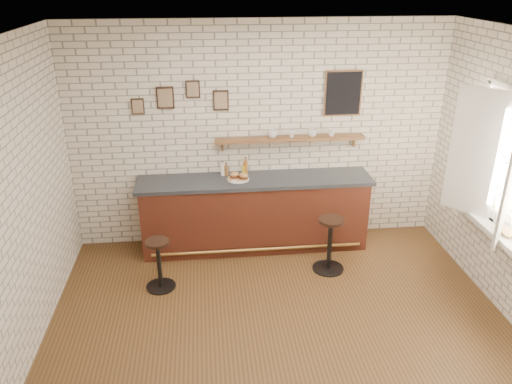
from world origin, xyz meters
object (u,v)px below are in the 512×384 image
Objects in this scene: bitters_bottle_white at (223,170)px; bar_stool_right at (330,243)px; condiment_bottle_yellow at (244,170)px; shelf_cup_a at (273,134)px; bar_counter at (255,213)px; book_upper at (501,232)px; bitters_bottle_amber at (245,168)px; bar_stool_left at (159,263)px; sandwich_plate at (238,179)px; ciabatta_sandwich at (239,176)px; shelf_cup_d at (331,133)px; book_lower at (502,235)px; bitters_bottle_brown at (226,170)px; shelf_cup_c at (312,133)px; shelf_cup_b at (292,134)px.

bitters_bottle_white is 0.28× the size of bar_stool_right.
condiment_bottle_yellow is 0.61m from shelf_cup_a.
bar_counter reaches higher than book_upper.
bar_stool_left is (-1.13, -1.04, -0.77)m from bitters_bottle_amber.
shelf_cup_a reaches higher than sandwich_plate.
ciabatta_sandwich is 1.65× the size of condiment_bottle_yellow.
bar_counter is 0.61m from condiment_bottle_yellow.
bar_stool_left is at bearing -164.34° from shelf_cup_d.
sandwich_plate is at bearing -122.39° from bitters_bottle_amber.
bar_stool_right is 1.60m from shelf_cup_a.
shelf_cup_d is at bearing 109.35° from book_lower.
bitters_bottle_amber is at bearing 0.00° from bitters_bottle_brown.
bar_counter is at bearing 2.53° from ciabatta_sandwich.
bitters_bottle_amber reaches higher than sandwich_plate.
shelf_cup_d reaches higher than book_upper.
ciabatta_sandwich is 1.36m from shelf_cup_d.
shelf_cup_d is 0.51× the size of book_lower.
ciabatta_sandwich is 0.21m from bitters_bottle_amber.
bitters_bottle_brown is 0.28× the size of bar_stool_left.
condiment_bottle_yellow is 1.32× the size of shelf_cup_a.
book_upper is (2.68, -1.64, -0.11)m from ciabatta_sandwich.
bitters_bottle_white is 1.61× the size of shelf_cup_c.
bar_stool_left is at bearing -128.43° from bitters_bottle_white.
shelf_cup_c reaches higher than book_lower.
shelf_cup_b is at bearing 170.51° from shelf_cup_d.
bar_counter reaches higher than bar_stool_right.
condiment_bottle_yellow is at bearing 0.00° from bitters_bottle_white.
sandwich_plate is 3.04× the size of shelf_cup_b.
bar_counter is 1.17m from shelf_cup_b.
bitters_bottle_brown is 0.99m from shelf_cup_b.
bitters_bottle_white is 0.87× the size of book_upper.
sandwich_plate is 0.21m from condiment_bottle_yellow.
ciabatta_sandwich is 1.53× the size of bitters_bottle_brown.
ciabatta_sandwich is 1.36× the size of bitters_bottle_white.
bitters_bottle_amber reaches higher than ciabatta_sandwich.
bar_counter is 1.09m from shelf_cup_a.
bitters_bottle_amber is 0.38× the size of bar_stool_left.
condiment_bottle_yellow is (0.29, 0.00, -0.01)m from bitters_bottle_white.
shelf_cup_a is (0.47, 0.21, 0.49)m from ciabatta_sandwich.
shelf_cup_b is (0.93, 0.04, 0.45)m from bitters_bottle_white.
sandwich_plate is 2.25× the size of shelf_cup_c.
sandwich_plate is 1.68× the size of condiment_bottle_yellow.
bitters_bottle_amber reaches higher than book_upper.
shelf_cup_d is (1.46, 0.04, 0.46)m from bitters_bottle_white.
bar_counter is 18.62× the size of condiment_bottle_yellow.
bitters_bottle_white reaches higher than book_upper.
book_upper is at bearing -130.61° from shelf_cup_c.
shelf_cup_d reaches higher than bitters_bottle_white.
shelf_cup_b reaches higher than bar_stool_left.
bar_counter is at bearing 35.15° from bar_stool_left.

